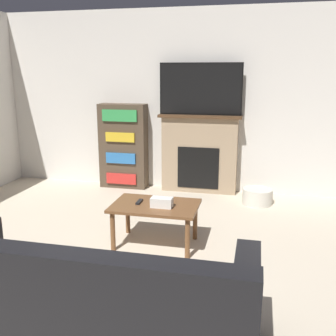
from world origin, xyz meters
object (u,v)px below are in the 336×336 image
(fireplace, at_px, (199,153))
(couch, at_px, (85,311))
(storage_basket, at_px, (257,196))
(tv, at_px, (200,89))
(coffee_table, at_px, (155,210))
(bookshelf, at_px, (123,146))

(fireplace, distance_m, couch, 3.73)
(storage_basket, bearing_deg, fireplace, 155.11)
(tv, height_order, coffee_table, tv)
(couch, distance_m, coffee_table, 1.71)
(tv, distance_m, coffee_table, 2.31)
(couch, relative_size, storage_basket, 5.25)
(couch, distance_m, bookshelf, 3.85)
(couch, bearing_deg, tv, 87.15)
(couch, xyz_separation_m, storage_basket, (1.07, 3.30, -0.20))
(coffee_table, height_order, storage_basket, coffee_table)
(tv, relative_size, couch, 0.56)
(couch, bearing_deg, coffee_table, 89.30)
(coffee_table, bearing_deg, bookshelf, 117.58)
(coffee_table, relative_size, storage_basket, 2.18)
(coffee_table, xyz_separation_m, storage_basket, (1.05, 1.60, -0.28))
(tv, relative_size, storage_basket, 2.93)
(bookshelf, bearing_deg, coffee_table, -62.42)
(fireplace, relative_size, storage_basket, 2.98)
(bookshelf, xyz_separation_m, storage_basket, (2.09, -0.39, -0.55))
(couch, height_order, bookshelf, bookshelf)
(fireplace, distance_m, bookshelf, 1.20)
(fireplace, bearing_deg, couch, -92.83)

